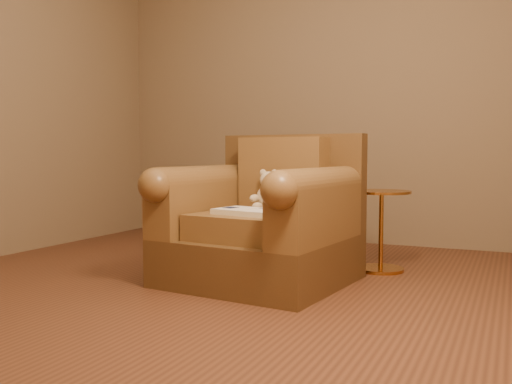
% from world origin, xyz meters
% --- Properties ---
extents(floor, '(4.00, 4.00, 0.00)m').
position_xyz_m(floor, '(0.00, 0.00, 0.00)').
color(floor, brown).
rests_on(floor, ground).
extents(room, '(4.02, 4.02, 2.71)m').
position_xyz_m(room, '(0.00, 0.00, 1.71)').
color(room, '#816B4F').
rests_on(room, ground).
extents(armchair, '(1.14, 1.10, 0.94)m').
position_xyz_m(armchair, '(0.22, 0.23, 0.36)').
color(armchair, '#56391C').
rests_on(armchair, floor).
extents(teddy_bear, '(0.19, 0.22, 0.27)m').
position_xyz_m(teddy_bear, '(0.21, 0.32, 0.55)').
color(teddy_bear, '#C7B18B').
rests_on(teddy_bear, armchair).
extents(guidebook, '(0.46, 0.33, 0.03)m').
position_xyz_m(guidebook, '(0.24, 0.00, 0.46)').
color(guidebook, beige).
rests_on(guidebook, armchair).
extents(side_table, '(0.40, 0.40, 0.55)m').
position_xyz_m(side_table, '(0.84, 0.84, 0.30)').
color(side_table, '#B87832').
rests_on(side_table, floor).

